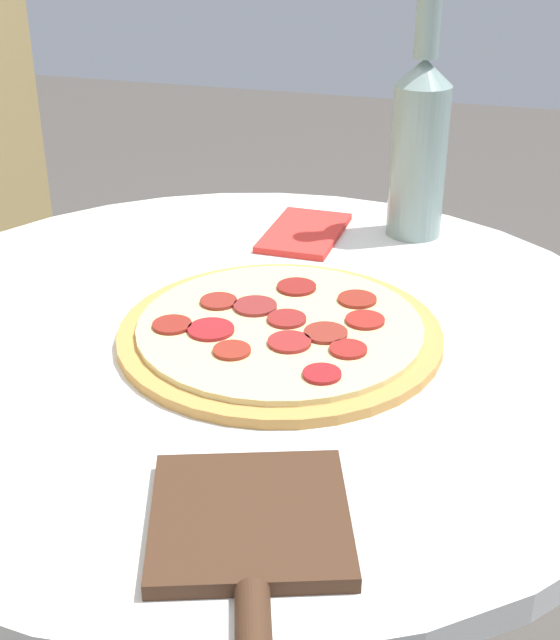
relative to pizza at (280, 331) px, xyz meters
name	(u,v)px	position (x,y,z in m)	size (l,w,h in m)	color
table	(248,505)	(0.01, 0.04, -0.22)	(0.80, 0.80, 0.72)	silver
pizza	(280,331)	(0.00, 0.00, 0.00)	(0.31, 0.31, 0.02)	#C68E47
beer_bottle	(420,140)	(0.30, -0.08, 0.11)	(0.07, 0.07, 0.30)	gray
pizza_paddle	(251,551)	(-0.29, -0.07, 0.00)	(0.29, 0.17, 0.02)	#422819
napkin	(304,233)	(0.26, 0.04, 0.00)	(0.14, 0.09, 0.01)	red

